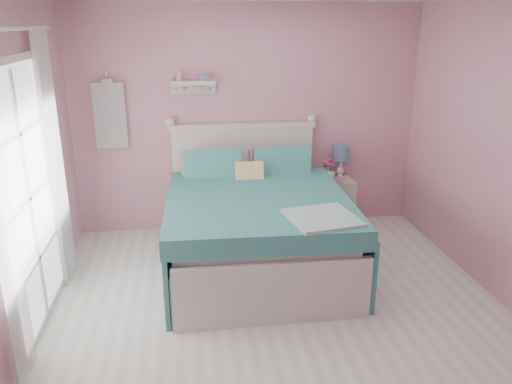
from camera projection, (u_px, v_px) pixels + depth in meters
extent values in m
plane|color=beige|center=(283.00, 327.00, 4.12)|extent=(4.50, 4.50, 0.00)
plane|color=#CB8091|center=(248.00, 120.00, 5.80)|extent=(4.00, 0.00, 4.00)
plane|color=#CB8091|center=(425.00, 383.00, 1.59)|extent=(4.00, 0.00, 4.00)
plane|color=#CB8091|center=(1.00, 189.00, 3.43)|extent=(0.00, 4.50, 4.50)
cube|color=silver|center=(256.00, 245.00, 5.08)|extent=(1.67, 2.17, 0.46)
cube|color=silver|center=(256.00, 216.00, 4.98)|extent=(1.61, 2.11, 0.16)
cube|color=silver|center=(243.00, 179.00, 5.96)|extent=(1.64, 0.07, 1.22)
cube|color=silver|center=(243.00, 126.00, 5.75)|extent=(1.70, 0.09, 0.06)
cube|color=silver|center=(274.00, 294.00, 4.07)|extent=(1.64, 0.06, 0.56)
cube|color=teal|center=(258.00, 206.00, 4.78)|extent=(1.78, 1.91, 0.18)
cube|color=pink|center=(212.00, 170.00, 5.54)|extent=(0.69, 0.30, 0.43)
cube|color=pink|center=(280.00, 167.00, 5.64)|extent=(0.69, 0.30, 0.43)
cube|color=#CCBC59|center=(249.00, 176.00, 5.33)|extent=(0.31, 0.23, 0.31)
cube|color=beige|center=(334.00, 203.00, 6.05)|extent=(0.41, 0.39, 0.60)
cube|color=silver|center=(339.00, 195.00, 5.83)|extent=(0.35, 0.02, 0.16)
sphere|color=white|center=(340.00, 195.00, 5.81)|extent=(0.03, 0.03, 0.03)
cylinder|color=white|center=(339.00, 177.00, 6.03)|extent=(0.13, 0.13, 0.02)
cylinder|color=white|center=(340.00, 168.00, 6.00)|extent=(0.06, 0.06, 0.22)
cylinder|color=#6681AB|center=(341.00, 153.00, 5.94)|extent=(0.20, 0.20, 0.18)
imported|color=silver|center=(329.00, 172.00, 5.97)|extent=(0.18, 0.18, 0.15)
imported|color=pink|center=(338.00, 180.00, 5.78)|extent=(0.12, 0.12, 0.09)
sphere|color=#CB457E|center=(330.00, 160.00, 5.92)|extent=(0.06, 0.06, 0.06)
sphere|color=#CB457E|center=(333.00, 163.00, 5.96)|extent=(0.06, 0.06, 0.06)
sphere|color=#CB457E|center=(326.00, 162.00, 5.94)|extent=(0.06, 0.06, 0.06)
sphere|color=#CB457E|center=(332.00, 166.00, 5.92)|extent=(0.06, 0.06, 0.06)
sphere|color=#CB457E|center=(328.00, 165.00, 5.92)|extent=(0.06, 0.06, 0.06)
cube|color=silver|center=(193.00, 83.00, 5.50)|extent=(0.50, 0.14, 0.04)
cube|color=silver|center=(193.00, 88.00, 5.58)|extent=(0.50, 0.03, 0.12)
cylinder|color=#D18C99|center=(179.00, 76.00, 5.46)|extent=(0.06, 0.06, 0.10)
cube|color=#6681AB|center=(204.00, 78.00, 5.50)|extent=(0.08, 0.06, 0.07)
cube|color=white|center=(110.00, 116.00, 5.50)|extent=(0.34, 0.03, 0.72)
cube|color=silver|center=(6.00, 60.00, 3.54)|extent=(0.04, 1.32, 0.06)
cube|color=silver|center=(46.00, 316.00, 4.22)|extent=(0.04, 1.32, 0.06)
cube|color=silver|center=(1.00, 235.00, 3.30)|extent=(0.04, 0.06, 2.10)
cube|color=silver|center=(48.00, 179.00, 4.48)|extent=(0.04, 0.06, 2.10)
cube|color=white|center=(28.00, 199.00, 3.88)|extent=(0.02, 1.20, 2.04)
cube|color=white|center=(55.00, 161.00, 4.55)|extent=(0.04, 0.40, 2.32)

